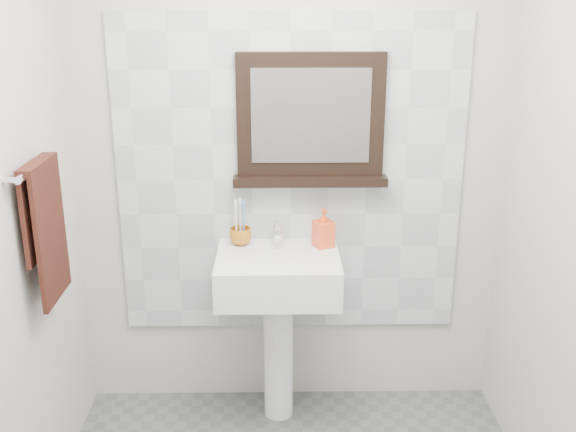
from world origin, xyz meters
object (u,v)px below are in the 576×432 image
object	(u,v)px
hand_towel	(45,220)
pedestal_sink	(278,292)
soap_dispenser	(323,228)
toothbrush_cup	(241,236)
framed_mirror	(310,123)

from	to	relation	value
hand_towel	pedestal_sink	bearing A→B (deg)	23.31
soap_dispenser	toothbrush_cup	bearing A→B (deg)	151.34
toothbrush_cup	framed_mirror	distance (m)	0.61
pedestal_sink	soap_dispenser	size ratio (longest dim) A/B	5.27
framed_mirror	hand_towel	bearing A→B (deg)	-151.21
framed_mirror	hand_towel	distance (m)	1.21
pedestal_sink	toothbrush_cup	distance (m)	0.31
soap_dispenser	framed_mirror	xyz separation A→B (m)	(-0.06, 0.09, 0.47)
framed_mirror	soap_dispenser	bearing A→B (deg)	-55.46
hand_towel	soap_dispenser	bearing A→B (deg)	23.68
soap_dispenser	hand_towel	size ratio (longest dim) A/B	0.33
toothbrush_cup	soap_dispenser	distance (m)	0.39
pedestal_sink	soap_dispenser	world-z (taller)	soap_dispenser
pedestal_sink	toothbrush_cup	size ratio (longest dim) A/B	9.30
pedestal_sink	hand_towel	size ratio (longest dim) A/B	1.75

